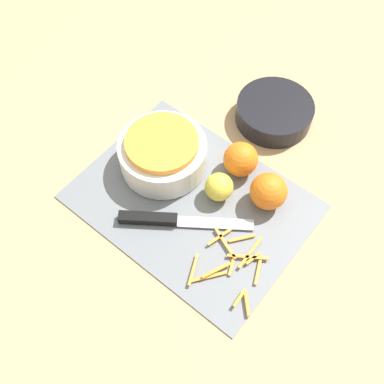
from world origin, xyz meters
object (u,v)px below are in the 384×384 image
(bowl_dark, at_px, (274,112))
(orange_left, at_px, (269,191))
(orange_right, at_px, (241,159))
(bowl_speckled, at_px, (163,153))
(lemon, at_px, (219,187))
(knife, at_px, (162,219))

(bowl_dark, height_order, orange_left, orange_left)
(bowl_dark, height_order, orange_right, orange_right)
(bowl_speckled, xyz_separation_m, orange_left, (0.21, 0.06, -0.00))
(orange_right, bearing_deg, lemon, -87.36)
(bowl_speckled, bearing_deg, lemon, 5.10)
(bowl_dark, height_order, lemon, lemon)
(lemon, bearing_deg, knife, -112.48)
(bowl_speckled, relative_size, orange_left, 2.44)
(knife, relative_size, orange_left, 3.09)
(bowl_speckled, bearing_deg, orange_right, 33.93)
(orange_right, bearing_deg, bowl_speckled, -146.07)
(bowl_dark, xyz_separation_m, knife, (-0.02, -0.33, -0.01))
(orange_right, height_order, lemon, orange_right)
(orange_left, height_order, lemon, orange_left)
(bowl_dark, bearing_deg, orange_left, -60.05)
(orange_right, bearing_deg, bowl_dark, 98.13)
(orange_left, bearing_deg, orange_right, 161.82)
(bowl_dark, distance_m, orange_right, 0.16)
(bowl_speckled, distance_m, bowl_dark, 0.26)
(bowl_speckled, xyz_separation_m, knife, (0.08, -0.10, -0.03))
(bowl_speckled, height_order, bowl_dark, bowl_speckled)
(bowl_speckled, height_order, knife, bowl_speckled)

